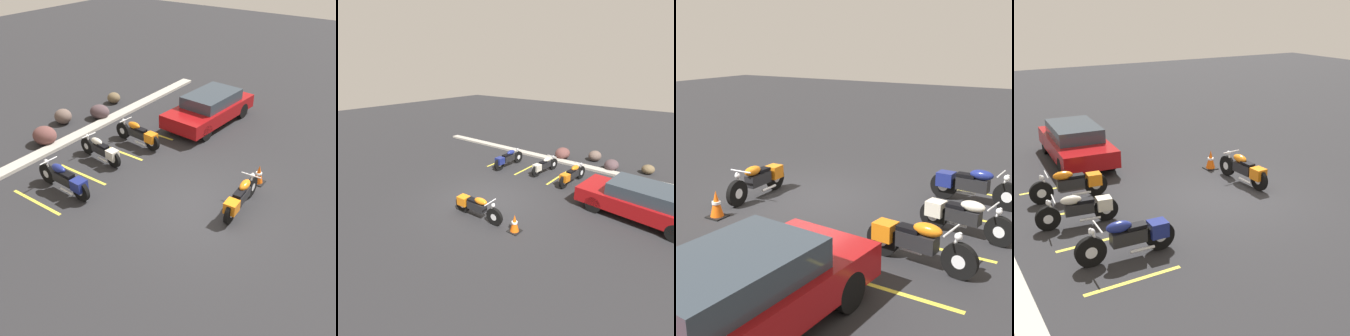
{
  "view_description": "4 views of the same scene",
  "coord_description": "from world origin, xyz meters",
  "views": [
    {
      "loc": [
        -8.13,
        -4.68,
        7.07
      ],
      "look_at": [
        0.43,
        1.4,
        0.6
      ],
      "focal_mm": 42.0,
      "sensor_mm": 36.0,
      "label": 1
    },
    {
      "loc": [
        6.61,
        -6.95,
        5.24
      ],
      "look_at": [
        -0.38,
        1.82,
        0.84
      ],
      "focal_mm": 28.0,
      "sensor_mm": 36.0,
      "label": 2
    },
    {
      "loc": [
        9.18,
        6.76,
        3.95
      ],
      "look_at": [
        0.07,
        1.19,
        0.97
      ],
      "focal_mm": 50.0,
      "sensor_mm": 36.0,
      "label": 3
    },
    {
      "loc": [
        -10.12,
        7.23,
        5.24
      ],
      "look_at": [
        0.8,
        0.96,
        0.77
      ],
      "focal_mm": 50.0,
      "sensor_mm": 36.0,
      "label": 4
    }
  ],
  "objects": [
    {
      "name": "stall_line_2",
      "position": [
        1.12,
        4.05,
        0.0
      ],
      "size": [
        0.1,
        2.1,
        0.0
      ],
      "primitive_type": "cube",
      "color": "gold",
      "rests_on": "ground"
    },
    {
      "name": "stall_line_3",
      "position": [
        3.02,
        4.05,
        0.0
      ],
      "size": [
        0.1,
        2.1,
        0.0
      ],
      "primitive_type": "cube",
      "color": "gold",
      "rests_on": "ground"
    },
    {
      "name": "landscape_rock_2",
      "position": [
        4.53,
        7.42,
        0.24
      ],
      "size": [
        0.87,
        0.87,
        0.49
      ],
      "primitive_type": "ellipsoid",
      "rotation": [
        0.0,
        0.0,
        0.78
      ],
      "color": "brown",
      "rests_on": "ground"
    },
    {
      "name": "stall_line_0",
      "position": [
        -2.67,
        4.05,
        0.0
      ],
      "size": [
        0.1,
        2.1,
        0.0
      ],
      "primitive_type": "cube",
      "color": "gold",
      "rests_on": "ground"
    },
    {
      "name": "parked_bike_0",
      "position": [
        -1.77,
        3.69,
        0.47
      ],
      "size": [
        0.64,
        2.27,
        0.89
      ],
      "rotation": [
        0.0,
        0.0,
        1.53
      ],
      "color": "black",
      "rests_on": "ground"
    },
    {
      "name": "ground",
      "position": [
        0.0,
        0.0,
        0.0
      ],
      "size": [
        60.0,
        60.0,
        0.0
      ],
      "primitive_type": "plane",
      "color": "#262628"
    },
    {
      "name": "car_red",
      "position": [
        5.21,
        2.68,
        0.68
      ],
      "size": [
        4.41,
        2.09,
        1.29
      ],
      "rotation": [
        0.0,
        0.0,
        3.07
      ],
      "color": "black",
      "rests_on": "ground"
    },
    {
      "name": "landscape_rock_3",
      "position": [
        -0.02,
        6.79,
        0.34
      ],
      "size": [
        0.87,
        0.98,
        0.69
      ],
      "primitive_type": "ellipsoid",
      "rotation": [
        0.0,
        0.0,
        1.54
      ],
      "color": "brown",
      "rests_on": "ground"
    },
    {
      "name": "traffic_cone",
      "position": [
        2.17,
        -0.92,
        0.3
      ],
      "size": [
        0.4,
        0.4,
        0.64
      ],
      "color": "black",
      "rests_on": "ground"
    },
    {
      "name": "landscape_rock_0",
      "position": [
        1.63,
        7.64,
        0.31
      ],
      "size": [
        0.95,
        0.97,
        0.61
      ],
      "primitive_type": "ellipsoid",
      "rotation": [
        0.0,
        0.0,
        2.71
      ],
      "color": "brown",
      "rests_on": "ground"
    },
    {
      "name": "stall_line_1",
      "position": [
        -0.77,
        4.05,
        0.0
      ],
      "size": [
        0.1,
        2.1,
        0.0
      ],
      "primitive_type": "cube",
      "color": "gold",
      "rests_on": "ground"
    },
    {
      "name": "parked_bike_1",
      "position": [
        0.28,
        4.13,
        0.43
      ],
      "size": [
        0.62,
        2.05,
        0.81
      ],
      "rotation": [
        0.0,
        0.0,
        1.45
      ],
      "color": "black",
      "rests_on": "ground"
    },
    {
      "name": "motorcycle_orange_featured",
      "position": [
        0.51,
        -1.08,
        0.45
      ],
      "size": [
        2.17,
        0.61,
        0.85
      ],
      "rotation": [
        0.0,
        0.0,
        0.05
      ],
      "color": "black",
      "rests_on": "ground"
    },
    {
      "name": "landscape_rock_1",
      "position": [
        2.88,
        6.74,
        0.3
      ],
      "size": [
        0.85,
        0.97,
        0.59
      ],
      "primitive_type": "ellipsoid",
      "rotation": [
        0.0,
        0.0,
        1.72
      ],
      "color": "#4A383C",
      "rests_on": "ground"
    },
    {
      "name": "concrete_curb",
      "position": [
        0.0,
        6.22,
        0.06
      ],
      "size": [
        18.0,
        0.5,
        0.12
      ],
      "primitive_type": "cube",
      "color": "#A8A399",
      "rests_on": "ground"
    },
    {
      "name": "parked_bike_2",
      "position": [
        1.97,
        3.81,
        0.45
      ],
      "size": [
        0.62,
        2.17,
        0.85
      ],
      "rotation": [
        0.0,
        0.0,
        1.48
      ],
      "color": "black",
      "rests_on": "ground"
    }
  ]
}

